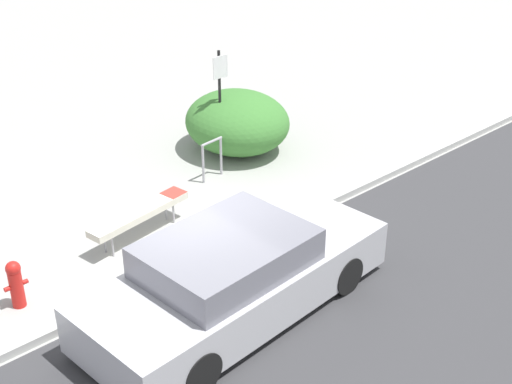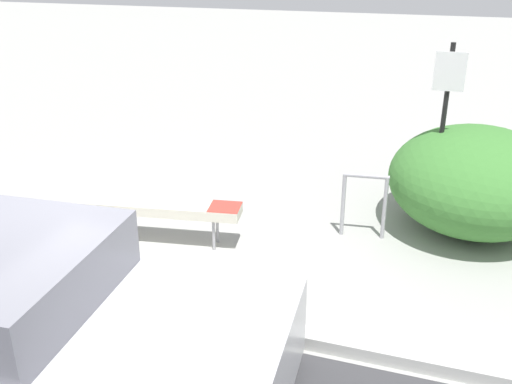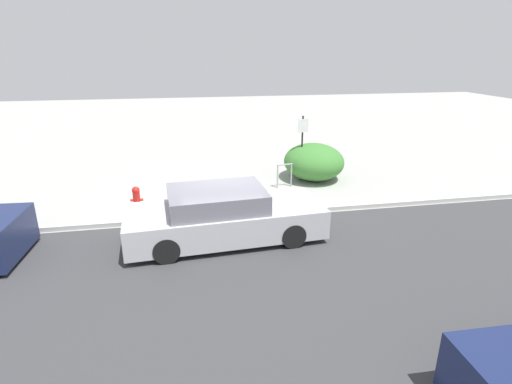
{
  "view_description": "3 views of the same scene",
  "coord_description": "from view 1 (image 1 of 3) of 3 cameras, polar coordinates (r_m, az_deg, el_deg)",
  "views": [
    {
      "loc": [
        -5.59,
        -7.75,
        6.42
      ],
      "look_at": [
        1.57,
        0.24,
        0.72
      ],
      "focal_mm": 50.0,
      "sensor_mm": 36.0,
      "label": 1
    },
    {
      "loc": [
        2.97,
        -4.15,
        3.28
      ],
      "look_at": [
        1.03,
        1.71,
        0.66
      ],
      "focal_mm": 40.0,
      "sensor_mm": 36.0,
      "label": 2
    },
    {
      "loc": [
        -1.09,
        -10.28,
        4.47
      ],
      "look_at": [
        0.88,
        0.3,
        0.6
      ],
      "focal_mm": 28.0,
      "sensor_mm": 36.0,
      "label": 3
    }
  ],
  "objects": [
    {
      "name": "sign_post",
      "position": [
        14.64,
        -2.89,
        7.8
      ],
      "size": [
        0.36,
        0.08,
        2.3
      ],
      "color": "black",
      "rests_on": "ground_plane"
    },
    {
      "name": "fire_hydrant",
      "position": [
        10.99,
        -18.68,
        -6.89
      ],
      "size": [
        0.36,
        0.22,
        0.77
      ],
      "color": "red",
      "rests_on": "ground_plane"
    },
    {
      "name": "ground_plane",
      "position": [
        11.51,
        -5.04,
        -6.06
      ],
      "size": [
        60.0,
        60.0,
        0.0
      ],
      "primitive_type": "plane",
      "color": "#9E9E99"
    },
    {
      "name": "curb",
      "position": [
        11.48,
        -5.06,
        -5.79
      ],
      "size": [
        60.0,
        0.2,
        0.13
      ],
      "color": "#B7B7B2",
      "rests_on": "ground_plane"
    },
    {
      "name": "bench",
      "position": [
        12.2,
        -9.3,
        -1.72
      ],
      "size": [
        2.03,
        0.66,
        0.53
      ],
      "rotation": [
        0.0,
        0.0,
        0.16
      ],
      "color": "#99999E",
      "rests_on": "ground_plane"
    },
    {
      "name": "parked_car_near",
      "position": [
        10.19,
        -1.71,
        -6.78
      ],
      "size": [
        4.87,
        2.15,
        1.32
      ],
      "rotation": [
        0.0,
        0.0,
        0.07
      ],
      "color": "black",
      "rests_on": "ground_plane"
    },
    {
      "name": "bike_rack",
      "position": [
        14.02,
        -3.54,
        2.94
      ],
      "size": [
        0.55,
        0.11,
        0.83
      ],
      "rotation": [
        0.0,
        0.0,
        0.12
      ],
      "color": "#99999E",
      "rests_on": "ground_plane"
    },
    {
      "name": "shrub_hedge",
      "position": [
        15.21,
        -1.51,
        5.62
      ],
      "size": [
        2.13,
        2.34,
        1.29
      ],
      "color": "#3D7A33",
      "rests_on": "ground_plane"
    }
  ]
}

